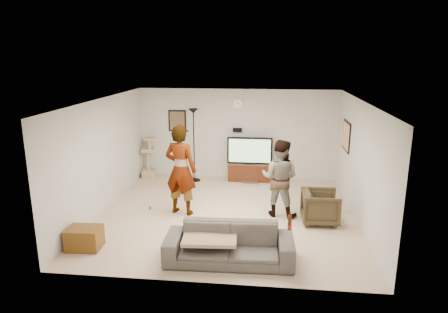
# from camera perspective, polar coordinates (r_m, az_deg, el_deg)

# --- Properties ---
(floor) EXTENTS (5.50, 5.50, 0.02)m
(floor) POSITION_cam_1_polar(r_m,az_deg,el_deg) (8.93, 0.45, -8.25)
(floor) COLOR #CAAB90
(floor) RESTS_ON ground
(ceiling) EXTENTS (5.50, 5.50, 0.02)m
(ceiling) POSITION_cam_1_polar(r_m,az_deg,el_deg) (8.29, 0.48, 8.05)
(ceiling) COLOR silver
(ceiling) RESTS_ON wall_back
(wall_back) EXTENTS (5.50, 0.04, 2.50)m
(wall_back) POSITION_cam_1_polar(r_m,az_deg,el_deg) (11.19, 1.94, 3.19)
(wall_back) COLOR silver
(wall_back) RESTS_ON floor
(wall_front) EXTENTS (5.50, 0.04, 2.50)m
(wall_front) POSITION_cam_1_polar(r_m,az_deg,el_deg) (5.92, -2.35, -7.20)
(wall_front) COLOR silver
(wall_front) RESTS_ON floor
(wall_left) EXTENTS (0.04, 5.50, 2.50)m
(wall_left) POSITION_cam_1_polar(r_m,az_deg,el_deg) (9.21, -16.81, 0.11)
(wall_left) COLOR silver
(wall_left) RESTS_ON floor
(wall_right) EXTENTS (0.04, 5.50, 2.50)m
(wall_right) POSITION_cam_1_polar(r_m,az_deg,el_deg) (8.68, 18.82, -0.91)
(wall_right) COLOR silver
(wall_right) RESTS_ON floor
(wall_clock) EXTENTS (0.26, 0.04, 0.26)m
(wall_clock) POSITION_cam_1_polar(r_m,az_deg,el_deg) (11.02, 1.97, 7.50)
(wall_clock) COLOR white
(wall_clock) RESTS_ON wall_back
(wall_speaker) EXTENTS (0.25, 0.10, 0.10)m
(wall_speaker) POSITION_cam_1_polar(r_m,az_deg,el_deg) (11.11, 1.92, 3.79)
(wall_speaker) COLOR black
(wall_speaker) RESTS_ON wall_back
(picture_back) EXTENTS (0.42, 0.03, 0.52)m
(picture_back) POSITION_cam_1_polar(r_m,az_deg,el_deg) (11.36, -6.66, 5.07)
(picture_back) COLOR brown
(picture_back) RESTS_ON wall_back
(picture_right) EXTENTS (0.03, 0.78, 0.62)m
(picture_right) POSITION_cam_1_polar(r_m,az_deg,el_deg) (10.15, 16.98, 2.84)
(picture_right) COLOR #FF986B
(picture_right) RESTS_ON wall_right
(tv_stand) EXTENTS (1.16, 0.45, 0.48)m
(tv_stand) POSITION_cam_1_polar(r_m,az_deg,el_deg) (11.17, 3.63, -2.18)
(tv_stand) COLOR #39190D
(tv_stand) RESTS_ON floor
(console_box) EXTENTS (0.40, 0.30, 0.07)m
(console_box) POSITION_cam_1_polar(r_m,az_deg,el_deg) (10.86, 3.67, -3.82)
(console_box) COLOR silver
(console_box) RESTS_ON floor
(tv) EXTENTS (1.24, 0.08, 0.73)m
(tv) POSITION_cam_1_polar(r_m,az_deg,el_deg) (11.01, 3.68, 0.86)
(tv) COLOR black
(tv) RESTS_ON tv_stand
(tv_screen) EXTENTS (1.14, 0.01, 0.65)m
(tv_screen) POSITION_cam_1_polar(r_m,az_deg,el_deg) (10.97, 3.66, 0.80)
(tv_screen) COLOR #69FD3F
(tv_screen) RESTS_ON tv
(floor_lamp) EXTENTS (0.32, 0.32, 2.01)m
(floor_lamp) POSITION_cam_1_polar(r_m,az_deg,el_deg) (10.95, -4.30, 1.59)
(floor_lamp) COLOR black
(floor_lamp) RESTS_ON floor
(cat_tree) EXTENTS (0.45, 0.45, 1.16)m
(cat_tree) POSITION_cam_1_polar(r_m,az_deg,el_deg) (11.57, -10.78, -0.08)
(cat_tree) COLOR tan
(cat_tree) RESTS_ON floor
(person_left) EXTENTS (0.82, 0.65, 1.98)m
(person_left) POSITION_cam_1_polar(r_m,az_deg,el_deg) (8.71, -6.17, -1.92)
(person_left) COLOR #AFAEC1
(person_left) RESTS_ON floor
(person_right) EXTENTS (0.97, 0.85, 1.69)m
(person_right) POSITION_cam_1_polar(r_m,az_deg,el_deg) (8.68, 7.92, -3.05)
(person_right) COLOR #296288
(person_right) RESTS_ON floor
(sofa) EXTENTS (2.19, 0.92, 0.63)m
(sofa) POSITION_cam_1_polar(r_m,az_deg,el_deg) (6.92, 0.74, -12.34)
(sofa) COLOR #494541
(sofa) RESTS_ON floor
(throw_blanket) EXTENTS (0.94, 0.76, 0.06)m
(throw_blanket) POSITION_cam_1_polar(r_m,az_deg,el_deg) (6.91, -2.01, -11.38)
(throw_blanket) COLOR tan
(throw_blanket) RESTS_ON sofa
(beer_bottle) EXTENTS (0.06, 0.06, 0.25)m
(beer_bottle) POSITION_cam_1_polar(r_m,az_deg,el_deg) (6.72, 9.34, -9.26)
(beer_bottle) COLOR #401A06
(beer_bottle) RESTS_ON sofa
(armchair) EXTENTS (0.77, 0.75, 0.69)m
(armchair) POSITION_cam_1_polar(r_m,az_deg,el_deg) (8.62, 13.53, -6.99)
(armchair) COLOR #372F1D
(armchair) RESTS_ON floor
(side_table) EXTENTS (0.62, 0.48, 0.40)m
(side_table) POSITION_cam_1_polar(r_m,az_deg,el_deg) (7.81, -19.24, -10.89)
(side_table) COLOR #543511
(side_table) RESTS_ON floor
(toy_ball) EXTENTS (0.07, 0.07, 0.07)m
(toy_ball) POSITION_cam_1_polar(r_m,az_deg,el_deg) (9.33, -10.45, -7.16)
(toy_ball) COLOR #187589
(toy_ball) RESTS_ON floor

